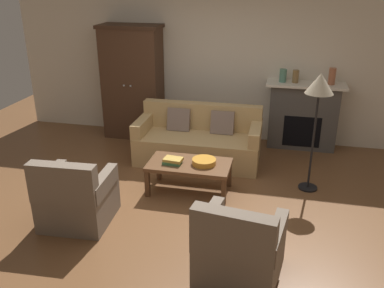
{
  "coord_description": "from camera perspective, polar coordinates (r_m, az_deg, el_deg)",
  "views": [
    {
      "loc": [
        1.19,
        -4.51,
        2.76
      ],
      "look_at": [
        0.01,
        0.71,
        0.55
      ],
      "focal_mm": 38.72,
      "sensor_mm": 36.0,
      "label": 1
    }
  ],
  "objects": [
    {
      "name": "ground_plane",
      "position": [
        5.42,
        -1.77,
        -8.18
      ],
      "size": [
        9.6,
        9.6,
        0.0
      ],
      "primitive_type": "plane",
      "color": "brown"
    },
    {
      "name": "back_wall",
      "position": [
        7.29,
        3.18,
        11.66
      ],
      "size": [
        7.2,
        0.1,
        2.8
      ],
      "primitive_type": "cube",
      "color": "silver",
      "rests_on": "ground"
    },
    {
      "name": "fireplace",
      "position": [
        7.16,
        15.03,
        3.84
      ],
      "size": [
        1.26,
        0.48,
        1.12
      ],
      "color": "#4C4947",
      "rests_on": "ground"
    },
    {
      "name": "armoire",
      "position": [
        7.43,
        -8.15,
        8.43
      ],
      "size": [
        1.06,
        0.57,
        1.97
      ],
      "color": "#472D1E",
      "rests_on": "ground"
    },
    {
      "name": "couch",
      "position": [
        6.49,
        0.91,
        0.35
      ],
      "size": [
        1.93,
        0.87,
        0.86
      ],
      "color": "tan",
      "rests_on": "ground"
    },
    {
      "name": "coffee_table",
      "position": [
        5.54,
        -0.38,
        -3.14
      ],
      "size": [
        1.1,
        0.6,
        0.42
      ],
      "color": "brown",
      "rests_on": "ground"
    },
    {
      "name": "fruit_bowl",
      "position": [
        5.48,
        1.67,
        -2.44
      ],
      "size": [
        0.32,
        0.32,
        0.07
      ],
      "primitive_type": "cylinder",
      "color": "orange",
      "rests_on": "coffee_table"
    },
    {
      "name": "book_stack",
      "position": [
        5.5,
        -2.66,
        -2.33
      ],
      "size": [
        0.26,
        0.19,
        0.08
      ],
      "color": "#427A4C",
      "rests_on": "coffee_table"
    },
    {
      "name": "mantel_vase_jade",
      "position": [
        6.96,
        12.42,
        9.19
      ],
      "size": [
        0.12,
        0.12,
        0.21
      ],
      "primitive_type": "cylinder",
      "color": "slate",
      "rests_on": "fireplace"
    },
    {
      "name": "mantel_vase_bronze",
      "position": [
        6.96,
        14.08,
        9.02
      ],
      "size": [
        0.1,
        0.1,
        0.21
      ],
      "primitive_type": "cylinder",
      "color": "olive",
      "rests_on": "fireplace"
    },
    {
      "name": "mantel_vase_terracotta",
      "position": [
        7.0,
        18.73,
        8.82
      ],
      "size": [
        0.11,
        0.11,
        0.26
      ],
      "primitive_type": "cylinder",
      "color": "#A86042",
      "rests_on": "fireplace"
    },
    {
      "name": "armchair_near_left",
      "position": [
        5.07,
        -15.67,
        -7.3
      ],
      "size": [
        0.82,
        0.81,
        0.88
      ],
      "color": "#756656",
      "rests_on": "ground"
    },
    {
      "name": "armchair_near_right",
      "position": [
        4.1,
        6.49,
        -14.32
      ],
      "size": [
        0.87,
        0.87,
        0.88
      ],
      "color": "#756656",
      "rests_on": "ground"
    },
    {
      "name": "floor_lamp",
      "position": [
        5.5,
        17.12,
        7.04
      ],
      "size": [
        0.36,
        0.36,
        1.62
      ],
      "color": "black",
      "rests_on": "ground"
    }
  ]
}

